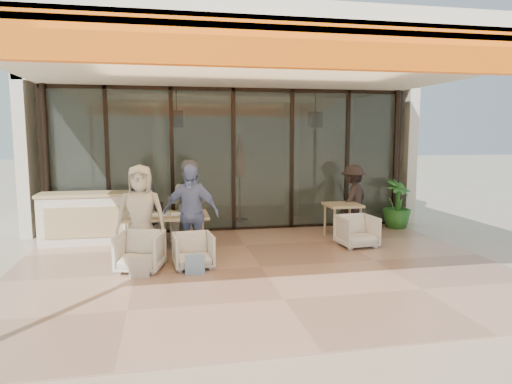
# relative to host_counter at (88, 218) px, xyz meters

# --- Properties ---
(ground) EXTENTS (70.00, 70.00, 0.00)m
(ground) POSITION_rel_host_counter_xyz_m (3.03, -2.30, -0.53)
(ground) COLOR #C6B293
(ground) RESTS_ON ground
(terrace_floor) EXTENTS (8.00, 6.00, 0.01)m
(terrace_floor) POSITION_rel_host_counter_xyz_m (3.03, -2.30, -0.53)
(terrace_floor) COLOR tan
(terrace_floor) RESTS_ON ground
(terrace_structure) EXTENTS (8.00, 6.00, 3.40)m
(terrace_structure) POSITION_rel_host_counter_xyz_m (3.03, -2.56, 2.72)
(terrace_structure) COLOR silver
(terrace_structure) RESTS_ON ground
(glass_storefront) EXTENTS (8.08, 0.10, 3.20)m
(glass_storefront) POSITION_rel_host_counter_xyz_m (3.03, 0.70, 1.07)
(glass_storefront) COLOR #9EADA3
(glass_storefront) RESTS_ON ground
(interior_block) EXTENTS (9.05, 3.62, 3.52)m
(interior_block) POSITION_rel_host_counter_xyz_m (3.04, 3.02, 1.70)
(interior_block) COLOR silver
(interior_block) RESTS_ON ground
(host_counter) EXTENTS (1.85, 0.65, 1.04)m
(host_counter) POSITION_rel_host_counter_xyz_m (0.00, 0.00, 0.00)
(host_counter) COLOR silver
(host_counter) RESTS_ON ground
(dining_table) EXTENTS (1.50, 0.90, 0.93)m
(dining_table) POSITION_rel_host_counter_xyz_m (1.52, -1.12, 0.16)
(dining_table) COLOR tan
(dining_table) RESTS_ON ground
(chair_far_left) EXTENTS (0.79, 0.76, 0.70)m
(chair_far_left) POSITION_rel_host_counter_xyz_m (1.10, -0.17, -0.18)
(chair_far_left) COLOR white
(chair_far_left) RESTS_ON ground
(chair_far_right) EXTENTS (0.71, 0.67, 0.65)m
(chair_far_right) POSITION_rel_host_counter_xyz_m (1.94, -0.17, -0.21)
(chair_far_right) COLOR white
(chair_far_right) RESTS_ON ground
(chair_near_left) EXTENTS (0.82, 0.78, 0.71)m
(chair_near_left) POSITION_rel_host_counter_xyz_m (1.10, -2.07, -0.18)
(chair_near_left) COLOR white
(chair_near_left) RESTS_ON ground
(chair_near_right) EXTENTS (0.68, 0.64, 0.64)m
(chair_near_right) POSITION_rel_host_counter_xyz_m (1.94, -2.07, -0.21)
(chair_near_right) COLOR white
(chair_near_right) RESTS_ON ground
(diner_navy) EXTENTS (0.69, 0.58, 1.63)m
(diner_navy) POSITION_rel_host_counter_xyz_m (1.10, -0.67, 0.28)
(diner_navy) COLOR #1A1E39
(diner_navy) RESTS_ON ground
(diner_grey) EXTENTS (0.99, 0.87, 1.71)m
(diner_grey) POSITION_rel_host_counter_xyz_m (1.94, -0.67, 0.32)
(diner_grey) COLOR slate
(diner_grey) RESTS_ON ground
(diner_cream) EXTENTS (0.88, 0.62, 1.69)m
(diner_cream) POSITION_rel_host_counter_xyz_m (1.10, -1.57, 0.31)
(diner_cream) COLOR beige
(diner_cream) RESTS_ON ground
(diner_periwinkle) EXTENTS (1.07, 0.73, 1.68)m
(diner_periwinkle) POSITION_rel_host_counter_xyz_m (1.94, -1.57, 0.31)
(diner_periwinkle) COLOR #7B95CE
(diner_periwinkle) RESTS_ON ground
(tote_bag_cream) EXTENTS (0.30, 0.10, 0.34)m
(tote_bag_cream) POSITION_rel_host_counter_xyz_m (1.10, -2.47, -0.36)
(tote_bag_cream) COLOR silver
(tote_bag_cream) RESTS_ON ground
(tote_bag_blue) EXTENTS (0.30, 0.10, 0.34)m
(tote_bag_blue) POSITION_rel_host_counter_xyz_m (1.94, -2.47, -0.36)
(tote_bag_blue) COLOR #99BFD8
(tote_bag_blue) RESTS_ON ground
(side_table) EXTENTS (0.70, 0.70, 0.74)m
(side_table) POSITION_rel_host_counter_xyz_m (5.14, -0.53, 0.11)
(side_table) COLOR tan
(side_table) RESTS_ON ground
(side_chair) EXTENTS (0.73, 0.69, 0.69)m
(side_chair) POSITION_rel_host_counter_xyz_m (5.14, -1.28, -0.18)
(side_chair) COLOR white
(side_chair) RESTS_ON ground
(standing_woman) EXTENTS (1.11, 1.08, 1.52)m
(standing_woman) POSITION_rel_host_counter_xyz_m (5.58, -0.04, 0.23)
(standing_woman) COLOR black
(standing_woman) RESTS_ON ground
(potted_palm) EXTENTS (0.86, 0.86, 1.14)m
(potted_palm) POSITION_rel_host_counter_xyz_m (6.78, 0.20, 0.04)
(potted_palm) COLOR #1E5919
(potted_palm) RESTS_ON ground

